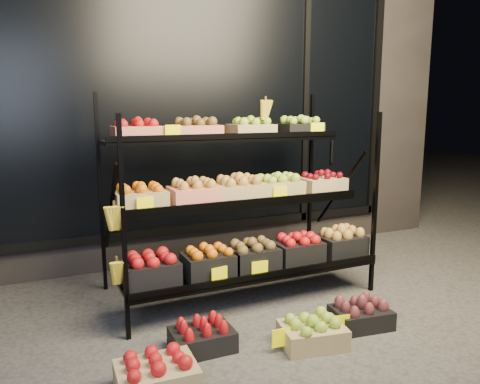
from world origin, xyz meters
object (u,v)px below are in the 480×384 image
floor_crate_left (157,374)px  floor_crate_midright (313,332)px  display_rack (240,201)px  floor_crate_midleft (202,336)px

floor_crate_left → floor_crate_midright: (1.05, 0.07, -0.00)m
display_rack → floor_crate_midleft: size_ratio=5.55×
floor_crate_left → floor_crate_midleft: size_ratio=1.13×
floor_crate_left → floor_crate_midleft: floor_crate_left is taller
floor_crate_midleft → floor_crate_midright: (0.67, -0.25, 0.00)m
display_rack → floor_crate_left: display_rack is taller
floor_crate_left → floor_crate_midright: size_ratio=0.98×
display_rack → floor_crate_midright: bearing=-86.5°
floor_crate_left → floor_crate_midleft: (0.38, 0.32, -0.01)m
display_rack → floor_crate_midright: size_ratio=4.82×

